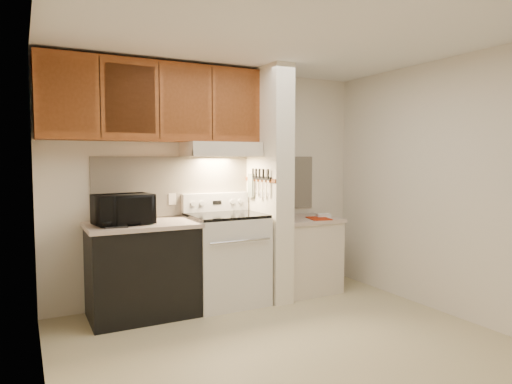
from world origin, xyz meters
TOP-DOWN VIEW (x-y plane):
  - floor at (0.00, 0.00)m, footprint 3.60×3.60m
  - ceiling at (0.00, 0.00)m, footprint 3.60×3.60m
  - wall_back at (0.00, 1.50)m, footprint 3.60×2.50m
  - wall_left at (-1.80, 0.00)m, footprint 0.02×3.00m
  - wall_right at (1.80, 0.00)m, footprint 0.02×3.00m
  - backsplash at (0.00, 1.49)m, footprint 2.60×0.02m
  - range_body at (0.00, 1.16)m, footprint 0.76×0.65m
  - oven_window at (0.00, 0.84)m, footprint 0.50×0.01m
  - oven_handle at (0.00, 0.80)m, footprint 0.65×0.02m
  - cooktop at (0.00, 1.16)m, footprint 0.74×0.64m
  - range_backguard at (0.00, 1.44)m, footprint 0.76×0.08m
  - range_display at (0.00, 1.40)m, footprint 0.10×0.01m
  - range_knob_left_outer at (-0.28, 1.40)m, footprint 0.05×0.02m
  - range_knob_left_inner at (-0.18, 1.40)m, footprint 0.05×0.02m
  - range_knob_right_inner at (0.18, 1.40)m, footprint 0.05×0.02m
  - range_knob_right_outer at (0.28, 1.40)m, footprint 0.05×0.02m
  - dishwasher_front at (-0.88, 1.17)m, footprint 1.00×0.63m
  - left_countertop at (-0.88, 1.17)m, footprint 1.04×0.67m
  - spoon_rest at (-1.15, 0.97)m, footprint 0.21×0.10m
  - teal_jar at (-0.83, 1.06)m, footprint 0.10×0.10m
  - outlet at (-0.48, 1.48)m, footprint 0.08×0.01m
  - microwave at (-1.06, 1.15)m, footprint 0.56×0.42m
  - partition_pillar at (0.51, 1.15)m, footprint 0.22×0.70m
  - pillar_trim at (0.39, 1.15)m, footprint 0.01×0.70m
  - knife_strip at (0.39, 1.10)m, footprint 0.02×0.42m
  - knife_blade_a at (0.38, 0.93)m, footprint 0.01×0.03m
  - knife_handle_a at (0.38, 0.93)m, footprint 0.02×0.02m
  - knife_blade_b at (0.38, 1.01)m, footprint 0.01×0.04m
  - knife_handle_b at (0.38, 1.03)m, footprint 0.02×0.02m
  - knife_blade_c at (0.38, 1.10)m, footprint 0.01×0.04m
  - knife_handle_c at (0.38, 1.11)m, footprint 0.02×0.02m
  - knife_blade_d at (0.38, 1.19)m, footprint 0.01×0.04m
  - knife_handle_d at (0.38, 1.19)m, footprint 0.02×0.02m
  - knife_blade_e at (0.38, 1.27)m, footprint 0.01×0.04m
  - knife_handle_e at (0.38, 1.27)m, footprint 0.02×0.02m
  - oven_mitt at (0.38, 1.32)m, footprint 0.03×0.11m
  - right_cab_base at (0.97, 1.15)m, footprint 0.70×0.60m
  - right_countertop at (0.97, 1.15)m, footprint 0.74×0.64m
  - red_folder at (1.07, 1.00)m, footprint 0.29×0.34m
  - white_box at (1.19, 1.08)m, footprint 0.18×0.15m
  - range_hood at (0.00, 1.28)m, footprint 0.78×0.44m
  - hood_lip at (0.00, 1.07)m, footprint 0.78×0.04m
  - upper_cabinets at (-0.69, 1.32)m, footprint 2.18×0.33m
  - cab_door_a at (-1.51, 1.17)m, footprint 0.46×0.01m
  - cab_gap_a at (-1.23, 1.16)m, footprint 0.01×0.01m
  - cab_door_b at (-0.96, 1.17)m, footprint 0.46×0.01m
  - cab_gap_b at (-0.69, 1.16)m, footprint 0.01×0.01m
  - cab_door_c at (-0.42, 1.17)m, footprint 0.46×0.01m
  - cab_gap_c at (-0.14, 1.16)m, footprint 0.01×0.01m
  - cab_door_d at (0.13, 1.17)m, footprint 0.46×0.01m

SIDE VIEW (x-z plane):
  - floor at x=0.00m, z-range 0.00..0.00m
  - right_cab_base at x=0.97m, z-range 0.00..0.81m
  - dishwasher_front at x=-0.88m, z-range 0.00..0.87m
  - range_body at x=0.00m, z-range 0.00..0.92m
  - oven_window at x=0.00m, z-range 0.35..0.65m
  - oven_handle at x=0.00m, z-range 0.71..0.73m
  - right_countertop at x=0.97m, z-range 0.81..0.85m
  - red_folder at x=1.07m, z-range 0.85..0.86m
  - white_box at x=1.19m, z-range 0.85..0.89m
  - left_countertop at x=-0.88m, z-range 0.87..0.91m
  - spoon_rest at x=-1.15m, z-range 0.91..0.92m
  - cooktop at x=0.00m, z-range 0.92..0.95m
  - teal_jar at x=-0.83m, z-range 0.91..1.00m
  - range_backguard at x=0.00m, z-range 0.95..1.15m
  - range_display at x=0.00m, z-range 1.03..1.07m
  - range_knob_left_outer at x=-0.28m, z-range 1.03..1.07m
  - range_knob_left_inner at x=-0.18m, z-range 1.03..1.07m
  - range_knob_right_inner at x=0.18m, z-range 1.03..1.07m
  - range_knob_right_outer at x=0.28m, z-range 1.03..1.07m
  - microwave at x=-1.06m, z-range 0.91..1.20m
  - outlet at x=-0.48m, z-range 1.04..1.16m
  - knife_blade_c at x=0.38m, z-range 1.10..1.30m
  - knife_blade_b at x=0.38m, z-range 1.12..1.30m
  - knife_blade_e at x=0.38m, z-range 1.12..1.30m
  - knife_blade_a at x=0.38m, z-range 1.14..1.30m
  - knife_blade_d at x=0.38m, z-range 1.14..1.30m
  - oven_mitt at x=0.38m, z-range 1.10..1.36m
  - backsplash at x=0.00m, z-range 0.92..1.55m
  - wall_back at x=0.00m, z-range 1.24..1.26m
  - wall_left at x=-1.80m, z-range 0.00..2.50m
  - wall_right at x=1.80m, z-range 0.00..2.50m
  - partition_pillar at x=0.51m, z-range 0.00..2.50m
  - pillar_trim at x=0.39m, z-range 1.28..1.32m
  - knife_strip at x=0.39m, z-range 1.30..1.34m
  - knife_handle_a at x=0.38m, z-range 1.32..1.42m
  - knife_handle_b at x=0.38m, z-range 1.32..1.42m
  - knife_handle_c at x=0.38m, z-range 1.32..1.42m
  - knife_handle_d at x=0.38m, z-range 1.32..1.42m
  - knife_handle_e at x=0.38m, z-range 1.32..1.42m
  - hood_lip at x=0.00m, z-range 1.55..1.61m
  - range_hood at x=0.00m, z-range 1.55..1.70m
  - upper_cabinets at x=-0.69m, z-range 1.70..2.47m
  - cab_door_a at x=-1.51m, z-range 1.77..2.40m
  - cab_gap_a at x=-1.23m, z-range 1.72..2.45m
  - cab_door_b at x=-0.96m, z-range 1.77..2.40m
  - cab_gap_b at x=-0.69m, z-range 1.72..2.45m
  - cab_door_c at x=-0.42m, z-range 1.77..2.40m
  - cab_gap_c at x=-0.14m, z-range 1.72..2.45m
  - cab_door_d at x=0.13m, z-range 1.77..2.40m
  - ceiling at x=0.00m, z-range 2.50..2.50m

